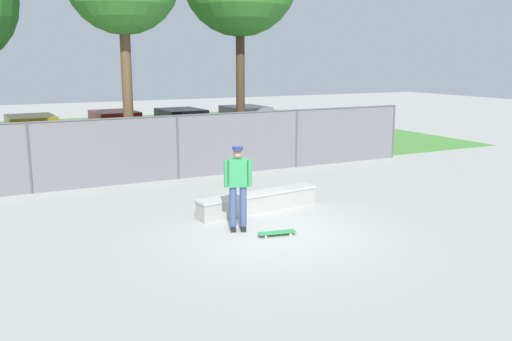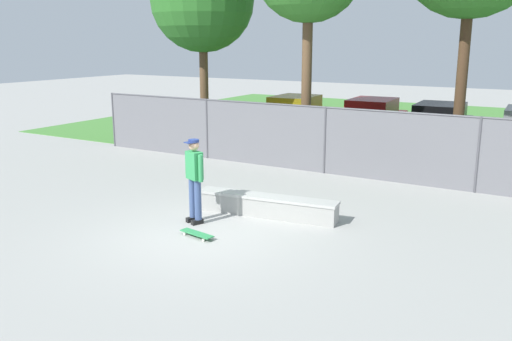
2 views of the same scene
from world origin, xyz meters
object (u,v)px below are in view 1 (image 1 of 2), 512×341
at_px(car_yellow, 32,138).
at_px(car_red, 115,131).
at_px(concrete_ledge, 258,202).
at_px(car_black, 180,129).
at_px(car_silver, 244,125).
at_px(skateboarder, 238,184).
at_px(skateboard, 277,233).

relative_size(car_yellow, car_red, 1.00).
height_order(concrete_ledge, car_black, car_black).
xyz_separation_m(car_yellow, car_black, (5.78, 0.12, 0.00)).
distance_m(concrete_ledge, car_silver, 11.18).
xyz_separation_m(skateboarder, skateboard, (0.56, -0.72, -0.96)).
height_order(skateboard, car_black, car_black).
relative_size(car_yellow, car_black, 1.00).
bearing_deg(concrete_ledge, car_red, 95.94).
bearing_deg(car_silver, car_black, -178.94).
distance_m(car_red, car_black, 2.67).
bearing_deg(car_black, skateboarder, -103.18).
bearing_deg(concrete_ledge, car_yellow, 112.84).
height_order(skateboarder, skateboard, skateboarder).
distance_m(concrete_ledge, skateboard, 1.99).
relative_size(car_black, car_silver, 1.00).
xyz_separation_m(car_black, car_silver, (2.98, 0.06, 0.00)).
bearing_deg(car_silver, skateboarder, -116.30).
height_order(skateboarder, car_red, skateboarder).
xyz_separation_m(skateboarder, car_silver, (5.63, 11.40, -0.19)).
bearing_deg(concrete_ledge, skateboarder, -132.81).
xyz_separation_m(skateboard, car_red, (-0.55, 12.41, 0.77)).
xyz_separation_m(car_yellow, car_red, (3.13, 0.47, 0.00)).
bearing_deg(car_yellow, car_silver, 1.16).
bearing_deg(skateboarder, car_red, 89.96).
bearing_deg(car_silver, skateboard, -112.70).
relative_size(car_yellow, car_silver, 1.00).
height_order(concrete_ledge, car_yellow, car_yellow).
bearing_deg(skateboard, car_yellow, 107.16).
bearing_deg(skateboarder, concrete_ledge, 47.19).
relative_size(skateboard, car_red, 0.19).
height_order(skateboarder, car_yellow, skateboarder).
distance_m(skateboard, car_yellow, 12.52).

